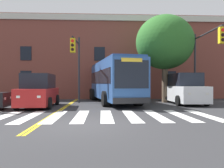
% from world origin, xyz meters
% --- Properties ---
extents(ground_plane, '(120.00, 120.00, 0.00)m').
position_xyz_m(ground_plane, '(0.00, 0.00, 0.00)').
color(ground_plane, '#303033').
extents(crosswalk, '(13.01, 4.26, 0.01)m').
position_xyz_m(crosswalk, '(-0.19, 2.26, 0.00)').
color(crosswalk, white).
rests_on(crosswalk, ground).
extents(lane_line_yellow_inner, '(0.12, 36.00, 0.01)m').
position_xyz_m(lane_line_yellow_inner, '(-1.74, 16.26, 0.00)').
color(lane_line_yellow_inner, gold).
rests_on(lane_line_yellow_inner, ground).
extents(lane_line_yellow_outer, '(0.12, 36.00, 0.01)m').
position_xyz_m(lane_line_yellow_outer, '(-1.58, 16.26, 0.00)').
color(lane_line_yellow_outer, gold).
rests_on(lane_line_yellow_outer, ground).
extents(city_bus, '(4.32, 11.45, 3.44)m').
position_xyz_m(city_bus, '(1.70, 10.26, 1.84)').
color(city_bus, '#2D5699').
rests_on(city_bus, ground).
extents(car_red_near_lane, '(2.33, 4.94, 2.25)m').
position_xyz_m(car_red_near_lane, '(-3.43, 6.53, 1.06)').
color(car_red_near_lane, '#AD1E1E').
rests_on(car_red_near_lane, ground).
extents(car_white_far_lane, '(2.31, 5.15, 2.39)m').
position_xyz_m(car_white_far_lane, '(7.30, 8.32, 1.13)').
color(car_white_far_lane, white).
rests_on(car_white_far_lane, ground).
extents(car_silver_behind_bus, '(2.12, 4.79, 1.88)m').
position_xyz_m(car_silver_behind_bus, '(2.57, 21.23, 0.84)').
color(car_silver_behind_bus, '#B7BABF').
rests_on(car_silver_behind_bus, ground).
extents(traffic_light_near_corner, '(0.36, 4.32, 5.56)m').
position_xyz_m(traffic_light_near_corner, '(8.27, 6.91, 3.81)').
color(traffic_light_near_corner, '#28282D').
rests_on(traffic_light_near_corner, ground).
extents(traffic_light_overhead, '(0.39, 3.10, 5.44)m').
position_xyz_m(traffic_light_overhead, '(-1.12, 8.53, 3.57)').
color(traffic_light_overhead, '#28282D').
rests_on(traffic_light_overhead, ground).
extents(street_tree_curbside_large, '(6.98, 7.04, 7.38)m').
position_xyz_m(street_tree_curbside_large, '(6.20, 9.78, 5.08)').
color(street_tree_curbside_large, brown).
rests_on(street_tree_curbside_large, ground).
extents(building_facade, '(37.14, 9.94, 8.78)m').
position_xyz_m(building_facade, '(0.62, 18.82, 4.39)').
color(building_facade, brown).
rests_on(building_facade, ground).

